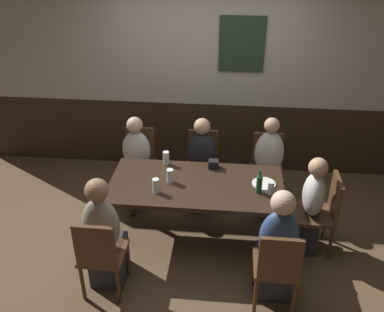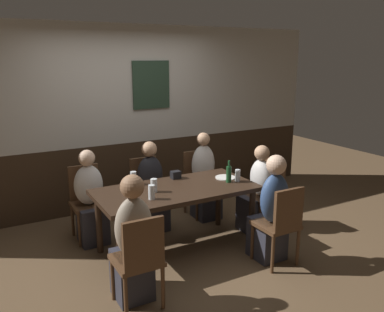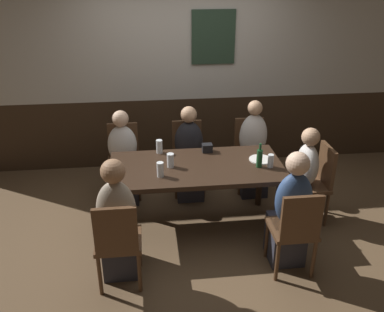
{
  "view_description": "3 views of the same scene",
  "coord_description": "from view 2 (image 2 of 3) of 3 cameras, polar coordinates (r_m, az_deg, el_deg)",
  "views": [
    {
      "loc": [
        0.32,
        -3.65,
        3.13
      ],
      "look_at": [
        -0.05,
        0.04,
        1.03
      ],
      "focal_mm": 39.88,
      "sensor_mm": 36.0,
      "label": 1
    },
    {
      "loc": [
        -1.92,
        -3.81,
        2.17
      ],
      "look_at": [
        0.17,
        -0.05,
        1.1
      ],
      "focal_mm": 37.73,
      "sensor_mm": 36.0,
      "label": 2
    },
    {
      "loc": [
        -0.49,
        -3.85,
        2.67
      ],
      "look_at": [
        -0.05,
        -0.03,
        0.87
      ],
      "focal_mm": 39.38,
      "sensor_mm": 36.0,
      "label": 3
    }
  ],
  "objects": [
    {
      "name": "ground_plane",
      "position": [
        4.78,
        -2.17,
        -12.99
      ],
      "size": [
        12.0,
        12.0,
        0.0
      ],
      "primitive_type": "plane",
      "color": "brown"
    },
    {
      "name": "wall_back",
      "position": [
        5.85,
        -9.64,
        5.28
      ],
      "size": [
        6.4,
        0.13,
        2.6
      ],
      "color": "#332316",
      "rests_on": "ground_plane"
    },
    {
      "name": "dining_table",
      "position": [
        4.52,
        -2.25,
        -5.51
      ],
      "size": [
        1.78,
        0.87,
        0.74
      ],
      "color": "black",
      "rests_on": "ground_plane"
    },
    {
      "name": "chair_head_east",
      "position": [
        5.26,
        10.62,
        -4.79
      ],
      "size": [
        0.4,
        0.4,
        0.88
      ],
      "color": "#513521",
      "rests_on": "ground_plane"
    },
    {
      "name": "chair_left_far",
      "position": [
        5.08,
        -14.63,
        -5.71
      ],
      "size": [
        0.4,
        0.4,
        0.88
      ],
      "color": "#513521",
      "rests_on": "ground_plane"
    },
    {
      "name": "chair_right_near",
      "position": [
        4.34,
        12.45,
        -9.03
      ],
      "size": [
        0.4,
        0.4,
        0.88
      ],
      "color": "#513521",
      "rests_on": "ground_plane"
    },
    {
      "name": "chair_mid_far",
      "position": [
        5.31,
        -6.4,
        -4.46
      ],
      "size": [
        0.4,
        0.4,
        0.88
      ],
      "color": "#513521",
      "rests_on": "ground_plane"
    },
    {
      "name": "chair_right_far",
      "position": [
        5.64,
        0.97,
        -3.27
      ],
      "size": [
        0.4,
        0.4,
        0.88
      ],
      "color": "#513521",
      "rests_on": "ground_plane"
    },
    {
      "name": "chair_left_near",
      "position": [
        3.58,
        -7.42,
        -13.98
      ],
      "size": [
        0.4,
        0.4,
        0.88
      ],
      "color": "#513521",
      "rests_on": "ground_plane"
    },
    {
      "name": "person_head_east",
      "position": [
        5.17,
        9.19,
        -5.47
      ],
      "size": [
        0.37,
        0.34,
        1.1
      ],
      "color": "#2D2D38",
      "rests_on": "ground_plane"
    },
    {
      "name": "person_left_far",
      "position": [
        4.94,
        -14.12,
        -6.59
      ],
      "size": [
        0.34,
        0.37,
        1.11
      ],
      "color": "#2D2D38",
      "rests_on": "ground_plane"
    },
    {
      "name": "person_right_near",
      "position": [
        4.45,
        11.08,
        -8.25
      ],
      "size": [
        0.34,
        0.37,
        1.18
      ],
      "color": "#2D2D38",
      "rests_on": "ground_plane"
    },
    {
      "name": "person_mid_far",
      "position": [
        5.17,
        -5.7,
        -5.17
      ],
      "size": [
        0.34,
        0.37,
        1.13
      ],
      "color": "#2D2D38",
      "rests_on": "ground_plane"
    },
    {
      "name": "person_right_far",
      "position": [
        5.51,
        1.82,
        -3.74
      ],
      "size": [
        0.34,
        0.37,
        1.17
      ],
      "color": "#2D2D38",
      "rests_on": "ground_plane"
    },
    {
      "name": "person_left_near",
      "position": [
        3.71,
        -8.37,
        -12.71
      ],
      "size": [
        0.34,
        0.37,
        1.2
      ],
      "color": "#2D2D38",
      "rests_on": "ground_plane"
    },
    {
      "name": "beer_glass_tall",
      "position": [
        4.75,
        6.47,
        -2.82
      ],
      "size": [
        0.06,
        0.06,
        0.14
      ],
      "color": "silver",
      "rests_on": "dining_table"
    },
    {
      "name": "tumbler_short",
      "position": [
        4.65,
        -8.28,
        -3.2
      ],
      "size": [
        0.07,
        0.07,
        0.15
      ],
      "color": "silver",
      "rests_on": "dining_table"
    },
    {
      "name": "pint_glass_stout",
      "position": [
        4.37,
        -5.41,
        -4.26
      ],
      "size": [
        0.07,
        0.07,
        0.15
      ],
      "color": "silver",
      "rests_on": "dining_table"
    },
    {
      "name": "tumbler_water",
      "position": [
        4.15,
        -5.73,
        -5.22
      ],
      "size": [
        0.07,
        0.07,
        0.15
      ],
      "color": "silver",
      "rests_on": "dining_table"
    },
    {
      "name": "beer_bottle_green",
      "position": [
        4.69,
        5.22,
        -2.51
      ],
      "size": [
        0.06,
        0.06,
        0.26
      ],
      "color": "#194723",
      "rests_on": "dining_table"
    },
    {
      "name": "plate_white_large",
      "position": [
        4.87,
        4.74,
        -3.04
      ],
      "size": [
        0.24,
        0.24,
        0.01
      ],
      "primitive_type": "cylinder",
      "color": "white",
      "rests_on": "dining_table"
    },
    {
      "name": "condiment_caddy",
      "position": [
        4.83,
        -2.32,
        -2.67
      ],
      "size": [
        0.11,
        0.09,
        0.09
      ],
      "primitive_type": "cube",
      "color": "black",
      "rests_on": "dining_table"
    }
  ]
}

